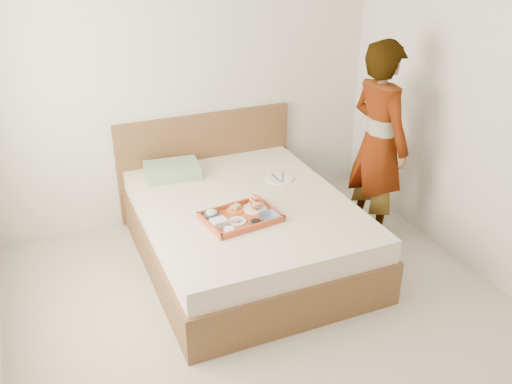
{
  "coord_description": "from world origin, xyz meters",
  "views": [
    {
      "loc": [
        -1.31,
        -2.58,
        2.55
      ],
      "look_at": [
        0.18,
        0.9,
        0.65
      ],
      "focal_mm": 38.88,
      "sensor_mm": 36.0,
      "label": 1
    }
  ],
  "objects": [
    {
      "name": "bed",
      "position": [
        0.13,
        1.0,
        0.27
      ],
      "size": [
        1.65,
        2.0,
        0.53
      ],
      "primitive_type": "cube",
      "color": "brown",
      "rests_on": "ground"
    },
    {
      "name": "cheese_round",
      "position": [
        -0.16,
        0.59,
        0.56
      ],
      "size": [
        0.09,
        0.09,
        0.03
      ],
      "primitive_type": "cylinder",
      "rotation": [
        0.0,
        0.0,
        0.14
      ],
      "color": "white",
      "rests_on": "tray"
    },
    {
      "name": "salad_bowl",
      "position": [
        -0.2,
        0.84,
        0.56
      ],
      "size": [
        0.13,
        0.13,
        0.04
      ],
      "primitive_type": "imported",
      "rotation": [
        0.0,
        0.0,
        0.14
      ],
      "color": "#132243",
      "rests_on": "tray"
    },
    {
      "name": "wall_back",
      "position": [
        0.0,
        2.0,
        1.3
      ],
      "size": [
        3.5,
        0.01,
        2.6
      ],
      "primitive_type": "cube",
      "color": "silver",
      "rests_on": "ground"
    },
    {
      "name": "headboard",
      "position": [
        0.13,
        1.97,
        0.47
      ],
      "size": [
        1.65,
        0.06,
        0.95
      ],
      "primitive_type": "cube",
      "color": "brown",
      "rests_on": "ground"
    },
    {
      "name": "sauce_dish",
      "position": [
        0.06,
        0.61,
        0.56
      ],
      "size": [
        0.09,
        0.09,
        0.03
      ],
      "primitive_type": "cylinder",
      "rotation": [
        0.0,
        0.0,
        0.14
      ],
      "color": "black",
      "rests_on": "tray"
    },
    {
      "name": "navy_bowl_big",
      "position": [
        0.18,
        0.65,
        0.56
      ],
      "size": [
        0.17,
        0.17,
        0.04
      ],
      "primitive_type": "imported",
      "rotation": [
        0.0,
        0.0,
        0.14
      ],
      "color": "#132243",
      "rests_on": "tray"
    },
    {
      "name": "bread_plate",
      "position": [
        -0.01,
        0.87,
        0.55
      ],
      "size": [
        0.15,
        0.15,
        0.01
      ],
      "primitive_type": "cylinder",
      "rotation": [
        0.0,
        0.0,
        0.14
      ],
      "color": "orange",
      "rests_on": "tray"
    },
    {
      "name": "dinner_plate",
      "position": [
        0.55,
        1.27,
        0.54
      ],
      "size": [
        0.29,
        0.29,
        0.01
      ],
      "primitive_type": "cylinder",
      "rotation": [
        0.0,
        0.0,
        -0.28
      ],
      "color": "white",
      "rests_on": "bed"
    },
    {
      "name": "tray",
      "position": [
        -0.01,
        0.74,
        0.55
      ],
      "size": [
        0.58,
        0.46,
        0.05
      ],
      "primitive_type": "cube",
      "rotation": [
        0.0,
        0.0,
        0.14
      ],
      "color": "#B4401A",
      "rests_on": "bed"
    },
    {
      "name": "prawn_plate",
      "position": [
        0.14,
        0.82,
        0.55
      ],
      "size": [
        0.21,
        0.21,
        0.01
      ],
      "primitive_type": "cylinder",
      "rotation": [
        0.0,
        0.0,
        0.14
      ],
      "color": "white",
      "rests_on": "tray"
    },
    {
      "name": "plastic_tub",
      "position": [
        -0.19,
        0.7,
        0.57
      ],
      "size": [
        0.12,
        0.11,
        0.05
      ],
      "primitive_type": "cube",
      "rotation": [
        0.0,
        0.0,
        0.14
      ],
      "color": "silver",
      "rests_on": "tray"
    },
    {
      "name": "ground",
      "position": [
        0.0,
        0.0,
        0.0
      ],
      "size": [
        3.5,
        4.0,
        0.01
      ],
      "primitive_type": "cube",
      "color": "beige",
      "rests_on": "ground"
    },
    {
      "name": "person",
      "position": [
        1.3,
        0.94,
        0.86
      ],
      "size": [
        0.47,
        0.66,
        1.72
      ],
      "primitive_type": "imported",
      "rotation": [
        0.0,
        0.0,
        1.67
      ],
      "color": "silver",
      "rests_on": "ground"
    },
    {
      "name": "meat_plate",
      "position": [
        -0.06,
        0.7,
        0.55
      ],
      "size": [
        0.15,
        0.15,
        0.01
      ],
      "primitive_type": "cylinder",
      "rotation": [
        0.0,
        0.0,
        0.14
      ],
      "color": "white",
      "rests_on": "tray"
    },
    {
      "name": "pillow",
      "position": [
        -0.27,
        1.69,
        0.58
      ],
      "size": [
        0.49,
        0.36,
        0.11
      ],
      "primitive_type": "cube",
      "rotation": [
        0.0,
        0.0,
        -0.1
      ],
      "color": "#8AA384",
      "rests_on": "bed"
    }
  ]
}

